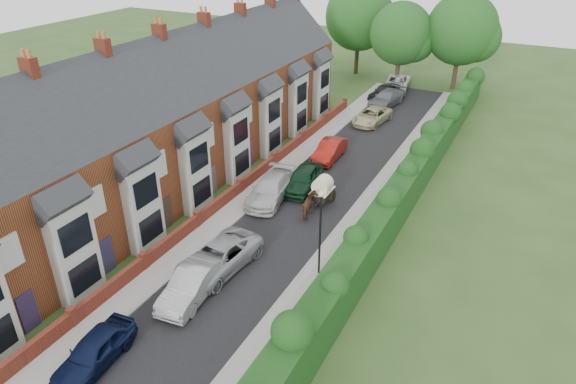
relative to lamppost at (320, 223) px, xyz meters
The scene contains 25 objects.
ground 6.20m from the lamppost, 130.36° to the right, with size 140.00×140.00×0.00m, color #2D4C1E.
road 8.66m from the lamppost, 119.12° to the left, with size 6.00×58.00×0.02m, color black.
pavement_hedge_side 7.71m from the lamppost, 88.36° to the left, with size 2.20×58.00×0.12m, color gray.
pavement_house_side 10.93m from the lamppost, 137.91° to the left, with size 1.70×58.00×0.12m, color gray.
kerb_hedge_side 7.76m from the lamppost, 96.92° to the left, with size 0.18×58.00×0.13m, color #959690.
kerb_house_side 10.38m from the lamppost, 134.79° to the left, with size 0.18×58.00×0.13m, color #959690.
hedge 7.47m from the lamppost, 74.05° to the left, with size 2.10×58.00×2.85m.
terrace_row 15.52m from the lamppost, 157.25° to the left, with size 9.05×40.50×11.50m.
garden_wall_row 10.98m from the lamppost, 145.56° to the left, with size 0.35×40.35×1.10m.
lamppost is the anchor object (origin of this frame).
tree_far_left 36.66m from the lamppost, 99.53° to the left, with size 7.14×6.80×9.29m.
tree_far_right 38.20m from the lamppost, 90.02° to the left, with size 7.98×7.60×10.31m.
tree_far_back 41.01m from the lamppost, 107.06° to the left, with size 8.40×8.00×10.82m.
car_navy 12.14m from the lamppost, 120.73° to the right, with size 1.71×4.25×1.45m, color #0B1333.
car_silver_a 7.24m from the lamppost, 137.39° to the right, with size 1.68×4.81×1.59m, color #A2A2A6.
car_silver_b 6.07m from the lamppost, 157.39° to the right, with size 2.61×5.67×1.58m, color #A2A5A9.
car_white 9.22m from the lamppost, 136.18° to the left, with size 2.21×5.44×1.58m, color beige.
car_green 10.28m from the lamppost, 120.43° to the left, with size 1.89×4.69×1.60m, color black.
car_red 15.41m from the lamppost, 110.85° to the left, with size 1.57×4.50×1.48m, color maroon.
car_beige 24.07m from the lamppost, 102.06° to the left, with size 2.30×4.99×1.39m, color #C1B88B.
car_grey 29.59m from the lamppost, 100.37° to the left, with size 2.15×5.30×1.54m, color slate.
car_black 31.71m from the lamppost, 101.32° to the left, with size 1.84×4.58×1.56m, color black.
horse 6.54m from the lamppost, 119.80° to the left, with size 0.86×1.89×1.60m, color #54311E.
horse_cart 8.16m from the lamppost, 112.42° to the left, with size 1.25×2.77×2.00m.
car_extra_far 35.28m from the lamppost, 99.75° to the left, with size 2.51×5.44×1.51m, color silver.
Camera 1 is at (12.16, -16.82, 17.32)m, focal length 32.00 mm.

